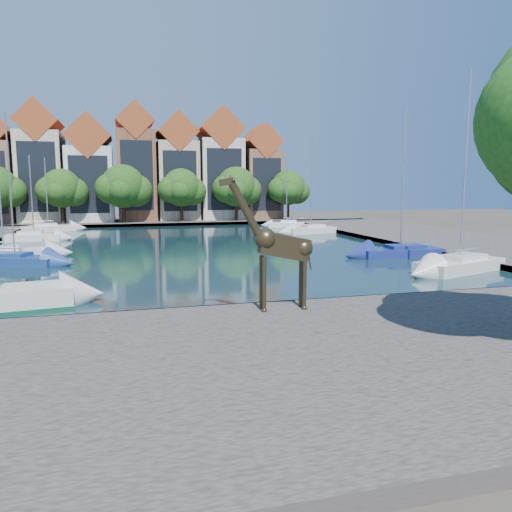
{
  "coord_description": "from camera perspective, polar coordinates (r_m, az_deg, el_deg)",
  "views": [
    {
      "loc": [
        -6.35,
        -21.2,
        5.77
      ],
      "look_at": [
        -0.22,
        1.49,
        2.38
      ],
      "focal_mm": 35.0,
      "sensor_mm": 36.0,
      "label": 1
    }
  ],
  "objects": [
    {
      "name": "sailboat_right_b",
      "position": [
        41.29,
        16.17,
        0.66
      ],
      "size": [
        6.75,
        2.47,
        11.53
      ],
      "color": "navy",
      "rests_on": "water_basin"
    },
    {
      "name": "far_tree_east",
      "position": [
        73.56,
        -2.21,
        7.77
      ],
      "size": [
        7.54,
        5.8,
        7.84
      ],
      "color": "#332114",
      "rests_on": "far_quay"
    },
    {
      "name": "far_tree_mid_east",
      "position": [
        72.2,
        -8.47,
        7.59
      ],
      "size": [
        7.02,
        5.4,
        7.52
      ],
      "color": "#332114",
      "rests_on": "far_quay"
    },
    {
      "name": "far_tree_far_east",
      "position": [
        75.75,
        3.75,
        7.65
      ],
      "size": [
        6.76,
        5.2,
        7.36
      ],
      "color": "#332114",
      "rests_on": "far_quay"
    },
    {
      "name": "townhouse_center",
      "position": [
        77.27,
        -13.57,
        9.89
      ],
      "size": [
        5.44,
        9.18,
        16.93
      ],
      "color": "brown",
      "rests_on": "far_quay"
    },
    {
      "name": "sailboat_right_d",
      "position": [
        67.07,
        3.5,
        3.76
      ],
      "size": [
        5.04,
        3.28,
        9.2
      ],
      "color": "white",
      "rests_on": "water_basin"
    },
    {
      "name": "far_tree_mid_west",
      "position": [
        71.7,
        -14.88,
        7.54
      ],
      "size": [
        7.8,
        6.0,
        8.0
      ],
      "color": "#332114",
      "rests_on": "far_quay"
    },
    {
      "name": "townhouse_east_inner",
      "position": [
        77.67,
        -9.06,
        9.54
      ],
      "size": [
        5.94,
        9.18,
        15.79
      ],
      "color": "tan",
      "rests_on": "far_quay"
    },
    {
      "name": "sailboat_left_c",
      "position": [
        42.05,
        -26.86,
        0.34
      ],
      "size": [
        7.34,
        4.33,
        12.35
      ],
      "color": "silver",
      "rests_on": "water_basin"
    },
    {
      "name": "sailboat_right_c",
      "position": [
        58.76,
        6.26,
        3.15
      ],
      "size": [
        6.19,
        3.02,
        11.24
      ],
      "color": "silver",
      "rests_on": "water_basin"
    },
    {
      "name": "sailboat_left_b",
      "position": [
        39.48,
        -25.83,
        -0.22
      ],
      "size": [
        6.63,
        4.6,
        10.65
      ],
      "color": "navy",
      "rests_on": "water_basin"
    },
    {
      "name": "ground",
      "position": [
        22.87,
        1.52,
        -6.42
      ],
      "size": [
        160.0,
        160.0,
        0.0
      ],
      "primitive_type": "plane",
      "color": "#38332B",
      "rests_on": "ground"
    },
    {
      "name": "near_quay",
      "position": [
        16.51,
        8.63,
        -11.43
      ],
      "size": [
        50.0,
        14.0,
        0.5
      ],
      "primitive_type": "cube",
      "color": "#534D48",
      "rests_on": "ground"
    },
    {
      "name": "right_quay",
      "position": [
        55.29,
        19.54,
        1.99
      ],
      "size": [
        14.0,
        52.0,
        0.5
      ],
      "primitive_type": "cube",
      "color": "#534D48",
      "rests_on": "ground"
    },
    {
      "name": "townhouse_east_mid",
      "position": [
        78.64,
        -4.29,
        9.87
      ],
      "size": [
        6.43,
        9.18,
        16.65
      ],
      "color": "beige",
      "rests_on": "far_quay"
    },
    {
      "name": "sailboat_right_a",
      "position": [
        35.33,
        22.27,
        -0.67
      ],
      "size": [
        7.15,
        4.45,
        12.86
      ],
      "color": "silver",
      "rests_on": "water_basin"
    },
    {
      "name": "giraffe_statue",
      "position": [
        20.83,
        2.47,
        1.18
      ],
      "size": [
        3.88,
        0.7,
        5.56
      ],
      "color": "#322919",
      "rests_on": "near_quay"
    },
    {
      "name": "sailboat_left_d",
      "position": [
        55.42,
        -24.04,
        2.16
      ],
      "size": [
        5.4,
        2.27,
        8.54
      ],
      "color": "silver",
      "rests_on": "water_basin"
    },
    {
      "name": "far_quay",
      "position": [
        77.66,
        -10.41,
        3.98
      ],
      "size": [
        60.0,
        16.0,
        0.5
      ],
      "primitive_type": "cube",
      "color": "#534D48",
      "rests_on": "ground"
    },
    {
      "name": "townhouse_west_inner",
      "position": [
        77.32,
        -18.42,
        8.95
      ],
      "size": [
        6.43,
        9.18,
        15.15
      ],
      "color": "silver",
      "rests_on": "far_quay"
    },
    {
      "name": "sailboat_left_e",
      "position": [
        65.98,
        -22.63,
        3.07
      ],
      "size": [
        6.48,
        3.37,
        8.86
      ],
      "color": "silver",
      "rests_on": "water_basin"
    },
    {
      "name": "townhouse_east_end",
      "position": [
        80.1,
        0.35,
        9.15
      ],
      "size": [
        5.44,
        9.18,
        14.43
      ],
      "color": "brown",
      "rests_on": "far_quay"
    },
    {
      "name": "far_tree_west",
      "position": [
        72.1,
        -21.3,
        7.09
      ],
      "size": [
        6.76,
        5.2,
        7.36
      ],
      "color": "#332114",
      "rests_on": "far_quay"
    },
    {
      "name": "water_basin",
      "position": [
        46.0,
        -7.06,
        0.97
      ],
      "size": [
        38.0,
        50.0,
        0.08
      ],
      "primitive_type": "cube",
      "color": "black",
      "rests_on": "ground"
    },
    {
      "name": "townhouse_west_mid",
      "position": [
        77.96,
        -23.28,
        9.35
      ],
      "size": [
        5.94,
        9.18,
        16.79
      ],
      "color": "beige",
      "rests_on": "far_quay"
    }
  ]
}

